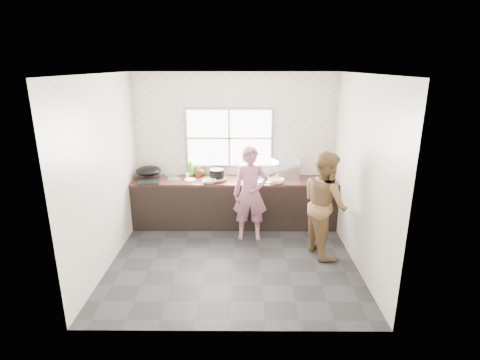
{
  "coord_description": "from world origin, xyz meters",
  "views": [
    {
      "loc": [
        0.14,
        -5.05,
        2.82
      ],
      "look_at": [
        0.1,
        0.65,
        1.05
      ],
      "focal_mm": 28.0,
      "sensor_mm": 36.0,
      "label": 1
    }
  ],
  "objects_px": {
    "bottle_brown_short": "(201,171)",
    "dish_rack": "(285,167)",
    "wok": "(148,171)",
    "glass_jar": "(187,176)",
    "woman": "(250,197)",
    "bowl_mince": "(209,181)",
    "pot_lid_right": "(172,175)",
    "cutting_board": "(216,180)",
    "burner": "(149,182)",
    "plate_food": "(190,180)",
    "bowl_crabs": "(277,181)",
    "bottle_brown_tall": "(198,173)",
    "bowl_held": "(251,181)",
    "pot_lid_left": "(174,179)",
    "black_pot": "(217,174)",
    "bottle_green": "(191,167)",
    "person_side": "(325,204)"
  },
  "relations": [
    {
      "from": "bowl_crabs",
      "to": "dish_rack",
      "type": "relative_size",
      "value": 0.46
    },
    {
      "from": "burner",
      "to": "wok",
      "type": "bearing_deg",
      "value": 102.37
    },
    {
      "from": "bowl_held",
      "to": "cutting_board",
      "type": "bearing_deg",
      "value": 166.82
    },
    {
      "from": "dish_rack",
      "to": "bottle_green",
      "type": "bearing_deg",
      "value": 156.84
    },
    {
      "from": "black_pot",
      "to": "pot_lid_left",
      "type": "bearing_deg",
      "value": 179.66
    },
    {
      "from": "pot_lid_left",
      "to": "burner",
      "type": "bearing_deg",
      "value": -151.1
    },
    {
      "from": "bowl_held",
      "to": "dish_rack",
      "type": "bearing_deg",
      "value": 34.54
    },
    {
      "from": "plate_food",
      "to": "wok",
      "type": "height_order",
      "value": "wok"
    },
    {
      "from": "bowl_held",
      "to": "wok",
      "type": "relative_size",
      "value": 0.46
    },
    {
      "from": "bowl_crabs",
      "to": "woman",
      "type": "bearing_deg",
      "value": -143.27
    },
    {
      "from": "wok",
      "to": "bottle_green",
      "type": "bearing_deg",
      "value": 14.34
    },
    {
      "from": "person_side",
      "to": "pot_lid_left",
      "type": "bearing_deg",
      "value": 50.36
    },
    {
      "from": "person_side",
      "to": "burner",
      "type": "bearing_deg",
      "value": 57.21
    },
    {
      "from": "cutting_board",
      "to": "dish_rack",
      "type": "relative_size",
      "value": 0.89
    },
    {
      "from": "bottle_brown_short",
      "to": "burner",
      "type": "bearing_deg",
      "value": -152.78
    },
    {
      "from": "black_pot",
      "to": "bottle_brown_tall",
      "type": "xyz_separation_m",
      "value": [
        -0.35,
        0.13,
        -0.01
      ]
    },
    {
      "from": "cutting_board",
      "to": "bowl_crabs",
      "type": "relative_size",
      "value": 1.92
    },
    {
      "from": "bowl_crabs",
      "to": "bottle_brown_short",
      "type": "xyz_separation_m",
      "value": [
        -1.35,
        0.44,
        0.05
      ]
    },
    {
      "from": "bottle_brown_tall",
      "to": "dish_rack",
      "type": "xyz_separation_m",
      "value": [
        1.58,
        0.09,
        0.08
      ]
    },
    {
      "from": "woman",
      "to": "bowl_mince",
      "type": "relative_size",
      "value": 6.22
    },
    {
      "from": "bottle_brown_tall",
      "to": "pot_lid_right",
      "type": "relative_size",
      "value": 0.67
    },
    {
      "from": "bottle_brown_tall",
      "to": "glass_jar",
      "type": "height_order",
      "value": "bottle_brown_tall"
    },
    {
      "from": "black_pot",
      "to": "burner",
      "type": "height_order",
      "value": "black_pot"
    },
    {
      "from": "bowl_held",
      "to": "black_pot",
      "type": "xyz_separation_m",
      "value": [
        -0.61,
        0.21,
        0.06
      ]
    },
    {
      "from": "black_pot",
      "to": "bottle_brown_tall",
      "type": "relative_size",
      "value": 1.49
    },
    {
      "from": "bowl_held",
      "to": "bottle_brown_short",
      "type": "height_order",
      "value": "bottle_brown_short"
    },
    {
      "from": "woman",
      "to": "glass_jar",
      "type": "bearing_deg",
      "value": 151.53
    },
    {
      "from": "wok",
      "to": "glass_jar",
      "type": "bearing_deg",
      "value": 3.52
    },
    {
      "from": "bowl_held",
      "to": "pot_lid_left",
      "type": "bearing_deg",
      "value": 170.99
    },
    {
      "from": "bowl_crabs",
      "to": "bottle_brown_tall",
      "type": "relative_size",
      "value": 1.17
    },
    {
      "from": "glass_jar",
      "to": "pot_lid_right",
      "type": "distance_m",
      "value": 0.34
    },
    {
      "from": "bottle_brown_short",
      "to": "plate_food",
      "type": "bearing_deg",
      "value": -120.91
    },
    {
      "from": "cutting_board",
      "to": "glass_jar",
      "type": "relative_size",
      "value": 4.16
    },
    {
      "from": "black_pot",
      "to": "bowl_held",
      "type": "bearing_deg",
      "value": -19.4
    },
    {
      "from": "dish_rack",
      "to": "pot_lid_left",
      "type": "bearing_deg",
      "value": 163.23
    },
    {
      "from": "cutting_board",
      "to": "bottle_brown_short",
      "type": "xyz_separation_m",
      "value": [
        -0.29,
        0.29,
        0.07
      ]
    },
    {
      "from": "bowl_crabs",
      "to": "wok",
      "type": "distance_m",
      "value": 2.28
    },
    {
      "from": "burner",
      "to": "wok",
      "type": "xyz_separation_m",
      "value": [
        -0.06,
        0.25,
        0.12
      ]
    },
    {
      "from": "bowl_held",
      "to": "burner",
      "type": "relative_size",
      "value": 0.59
    },
    {
      "from": "bowl_held",
      "to": "bottle_green",
      "type": "relative_size",
      "value": 0.61
    },
    {
      "from": "wok",
      "to": "bowl_mince",
      "type": "bearing_deg",
      "value": -12.98
    },
    {
      "from": "wok",
      "to": "pot_lid_right",
      "type": "distance_m",
      "value": 0.44
    },
    {
      "from": "woman",
      "to": "dish_rack",
      "type": "height_order",
      "value": "woman"
    },
    {
      "from": "bowl_held",
      "to": "bottle_green",
      "type": "height_order",
      "value": "bottle_green"
    },
    {
      "from": "bottle_brown_short",
      "to": "dish_rack",
      "type": "bearing_deg",
      "value": -0.37
    },
    {
      "from": "person_side",
      "to": "plate_food",
      "type": "bearing_deg",
      "value": 48.59
    },
    {
      "from": "cutting_board",
      "to": "bottle_brown_tall",
      "type": "bearing_deg",
      "value": 149.39
    },
    {
      "from": "bottle_brown_short",
      "to": "wok",
      "type": "relative_size",
      "value": 0.4
    },
    {
      "from": "bottle_green",
      "to": "dish_rack",
      "type": "distance_m",
      "value": 1.72
    },
    {
      "from": "woman",
      "to": "bowl_mince",
      "type": "height_order",
      "value": "woman"
    }
  ]
}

